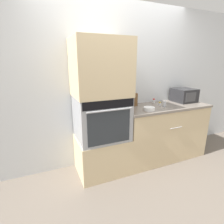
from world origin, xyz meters
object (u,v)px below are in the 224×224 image
condiment_jar_near (154,101)px  condiment_jar_mid (164,104)px  knife_block (133,99)px  condiment_jar_back (129,105)px  wall_oven (101,117)px  condiment_jar_far (160,104)px  microwave (184,95)px  bowl (149,109)px

condiment_jar_near → condiment_jar_mid: 0.28m
knife_block → condiment_jar_back: (-0.09, -0.05, -0.07)m
wall_oven → condiment_jar_near: size_ratio=8.66×
condiment_jar_far → condiment_jar_mid: bearing=-79.9°
knife_block → microwave: bearing=-5.8°
bowl → condiment_jar_mid: bearing=12.6°
knife_block → condiment_jar_far: bearing=-24.6°
bowl → condiment_jar_back: size_ratio=2.40×
condiment_jar_far → condiment_jar_back: size_ratio=0.89×
microwave → condiment_jar_near: (-0.57, 0.10, -0.08)m
bowl → condiment_jar_mid: size_ratio=1.80×
condiment_jar_mid → condiment_jar_far: 0.10m
wall_oven → bowl: (0.69, -0.16, 0.10)m
condiment_jar_far → condiment_jar_near: bearing=84.7°
microwave → condiment_jar_mid: bearing=-162.9°
knife_block → condiment_jar_back: 0.13m
condiment_jar_near → condiment_jar_far: 0.19m
knife_block → condiment_jar_far: 0.45m
condiment_jar_near → condiment_jar_mid: (-0.00, -0.28, 0.00)m
knife_block → condiment_jar_mid: (0.42, -0.28, -0.06)m
wall_oven → knife_block: bearing=17.6°
bowl → condiment_jar_near: condiment_jar_near is taller
condiment_jar_near → condiment_jar_back: (-0.51, -0.05, -0.01)m
microwave → bowl: microwave is taller
microwave → condiment_jar_back: size_ratio=5.17×
bowl → condiment_jar_near: 0.49m
condiment_jar_near → condiment_jar_back: condiment_jar_near is taller
knife_block → condiment_jar_back: size_ratio=3.63×
microwave → knife_block: bearing=174.2°
condiment_jar_back → condiment_jar_near: bearing=5.7°
condiment_jar_far → condiment_jar_back: (-0.49, 0.14, 0.00)m
knife_block → condiment_jar_near: (0.42, 0.00, -0.06)m
bowl → condiment_jar_far: size_ratio=2.70×
condiment_jar_mid → microwave: bearing=17.1°
microwave → bowl: 0.95m
bowl → condiment_jar_mid: (0.34, 0.08, 0.02)m
knife_block → condiment_jar_far: (0.40, -0.18, -0.07)m
wall_oven → microwave: wall_oven is taller
knife_block → condiment_jar_mid: 0.50m
bowl → condiment_jar_near: size_ratio=2.02×
bowl → condiment_jar_back: bearing=118.7°
condiment_jar_mid → condiment_jar_back: bearing=155.7°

